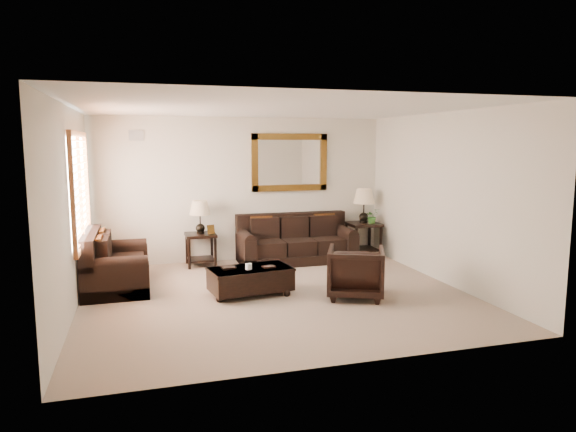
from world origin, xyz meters
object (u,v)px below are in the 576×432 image
object	(u,v)px
coffee_table	(250,278)
armchair	(356,270)
loveseat	(113,267)
end_table_left	(200,223)
end_table_right	(364,212)
sofa	(296,244)

from	to	relation	value
coffee_table	armchair	xyz separation A→B (m)	(1.44, -0.53, 0.15)
loveseat	coffee_table	distance (m)	2.16
end_table_left	end_table_right	world-z (taller)	end_table_right
end_table_left	end_table_right	distance (m)	3.20
loveseat	coffee_table	world-z (taller)	loveseat
end_table_right	end_table_left	bearing A→B (deg)	179.46
end_table_left	end_table_right	size ratio (longest dim) A/B	0.90
loveseat	coffee_table	size ratio (longest dim) A/B	1.25
loveseat	coffee_table	xyz separation A→B (m)	(1.96, -0.92, -0.08)
sofa	end_table_left	xyz separation A→B (m)	(-1.77, 0.11, 0.46)
sofa	coffee_table	size ratio (longest dim) A/B	1.71
sofa	armchair	bearing A→B (deg)	-86.35
sofa	armchair	distance (m)	2.47
coffee_table	armchair	bearing A→B (deg)	-28.45
end_table_right	coffee_table	size ratio (longest dim) A/B	1.05
sofa	end_table_left	distance (m)	1.83
end_table_right	armchair	world-z (taller)	end_table_right
end_table_right	coffee_table	xyz separation A→B (m)	(-2.72, -2.02, -0.62)
end_table_right	armchair	distance (m)	2.89
sofa	loveseat	bearing A→B (deg)	-162.57
end_table_left	coffee_table	world-z (taller)	end_table_left
sofa	end_table_left	world-z (taller)	end_table_left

